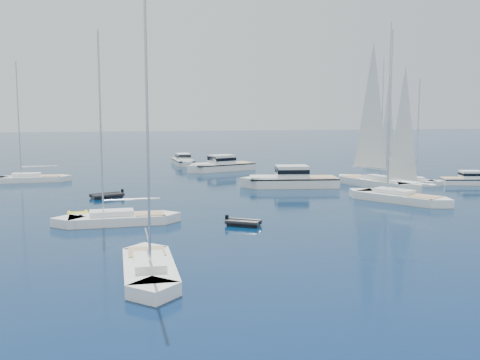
% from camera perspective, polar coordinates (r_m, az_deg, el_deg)
% --- Properties ---
extents(ground, '(400.00, 400.00, 0.00)m').
position_cam_1_polar(ground, '(29.65, 11.02, -10.43)').
color(ground, '#071B4A').
rests_on(ground, ground).
extents(motor_cruiser_centre, '(12.32, 5.14, 3.14)m').
position_cam_1_polar(motor_cruiser_centre, '(64.91, 5.04, -0.70)').
color(motor_cruiser_centre, silver).
rests_on(motor_cruiser_centre, ground).
extents(motor_cruiser_far_r, '(8.21, 3.92, 2.07)m').
position_cam_1_polar(motor_cruiser_far_r, '(72.33, 22.36, -0.40)').
color(motor_cruiser_far_r, white).
rests_on(motor_cruiser_far_r, ground).
extents(motor_cruiser_distant, '(11.55, 7.08, 2.90)m').
position_cam_1_polar(motor_cruiser_distant, '(81.53, -1.99, 0.95)').
color(motor_cruiser_distant, silver).
rests_on(motor_cruiser_distant, ground).
extents(motor_cruiser_horizon, '(3.52, 9.01, 2.31)m').
position_cam_1_polar(motor_cruiser_horizon, '(90.69, -5.75, 1.55)').
color(motor_cruiser_horizon, white).
rests_on(motor_cruiser_horizon, ground).
extents(sailboat_fore, '(2.94, 10.43, 15.24)m').
position_cam_1_polar(sailboat_fore, '(31.13, -9.15, -9.53)').
color(sailboat_fore, white).
rests_on(sailboat_fore, ground).
extents(sailboat_mid_r, '(9.08, 11.19, 16.99)m').
position_cam_1_polar(sailboat_mid_r, '(56.63, 15.66, -2.11)').
color(sailboat_mid_r, white).
rests_on(sailboat_mid_r, ground).
extents(sailboat_mid_l, '(10.53, 3.28, 15.28)m').
position_cam_1_polar(sailboat_mid_l, '(45.11, -12.29, -4.35)').
color(sailboat_mid_l, white).
rests_on(sailboat_mid_l, ground).
extents(sailboat_centre, '(8.97, 4.07, 12.78)m').
position_cam_1_polar(sailboat_centre, '(68.78, 16.64, -0.53)').
color(sailboat_centre, white).
rests_on(sailboat_centre, ground).
extents(sailboat_sails_r, '(8.15, 13.28, 19.09)m').
position_cam_1_polar(sailboat_sails_r, '(66.80, 13.69, -0.65)').
color(sailboat_sails_r, white).
rests_on(sailboat_sails_r, ground).
extents(sailboat_far_l, '(10.32, 3.01, 15.05)m').
position_cam_1_polar(sailboat_far_l, '(73.85, -20.41, -0.16)').
color(sailboat_far_l, white).
rests_on(sailboat_far_l, ground).
extents(sailboat_sails_far, '(11.08, 9.71, 17.26)m').
position_cam_1_polar(sailboat_sails_far, '(93.37, 14.35, 1.53)').
color(sailboat_sails_far, silver).
rests_on(sailboat_sails_far, ground).
extents(tender_yellow, '(2.65, 4.09, 0.95)m').
position_cam_1_polar(tender_yellow, '(47.54, -15.93, -3.87)').
color(tender_yellow, yellow).
rests_on(tender_yellow, ground).
extents(tender_grey_near, '(3.15, 2.76, 0.95)m').
position_cam_1_polar(tender_grey_near, '(43.42, 0.35, -4.63)').
color(tender_grey_near, black).
rests_on(tender_grey_near, ground).
extents(tender_grey_far, '(3.80, 3.06, 0.95)m').
position_cam_1_polar(tender_grey_far, '(58.42, -13.29, -1.75)').
color(tender_grey_far, black).
rests_on(tender_grey_far, ground).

